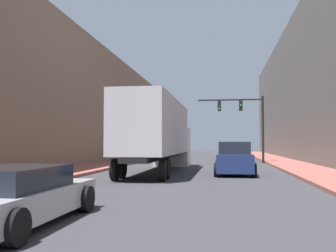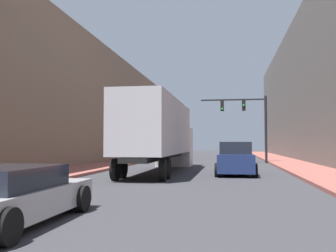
# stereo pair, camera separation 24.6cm
# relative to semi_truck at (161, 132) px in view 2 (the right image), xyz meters

# --- Properties ---
(sidewalk_right) EXTENTS (3.09, 80.00, 0.15)m
(sidewalk_right) POSITION_rel_semi_truck_xyz_m (8.77, 8.50, -2.24)
(sidewalk_right) COLOR #9E564C
(sidewalk_right) RESTS_ON ground
(sidewalk_left) EXTENTS (3.09, 80.00, 0.15)m
(sidewalk_left) POSITION_rel_semi_truck_xyz_m (-4.90, 8.50, -2.24)
(sidewalk_left) COLOR #9E564C
(sidewalk_left) RESTS_ON ground
(building_left) EXTENTS (6.00, 80.00, 10.14)m
(building_left) POSITION_rel_semi_truck_xyz_m (-9.45, 8.50, 2.75)
(building_left) COLOR #846B56
(building_left) RESTS_ON ground
(semi_truck) EXTENTS (2.49, 13.35, 4.08)m
(semi_truck) POSITION_rel_semi_truck_xyz_m (0.00, 0.00, 0.00)
(semi_truck) COLOR silver
(semi_truck) RESTS_ON ground
(sedan_car) EXTENTS (2.06, 4.45, 1.21)m
(sedan_car) POSITION_rel_semi_truck_xyz_m (-0.51, -14.47, -1.73)
(sedan_car) COLOR #B7B7BC
(sedan_car) RESTS_ON ground
(suv_car) EXTENTS (2.08, 4.84, 1.76)m
(suv_car) POSITION_rel_semi_truck_xyz_m (4.31, -1.07, -1.49)
(suv_car) COLOR navy
(suv_car) RESTS_ON ground
(traffic_signal_gantry) EXTENTS (5.59, 0.35, 5.73)m
(traffic_signal_gantry) POSITION_rel_semi_truck_xyz_m (5.73, 10.85, 1.64)
(traffic_signal_gantry) COLOR black
(traffic_signal_gantry) RESTS_ON ground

